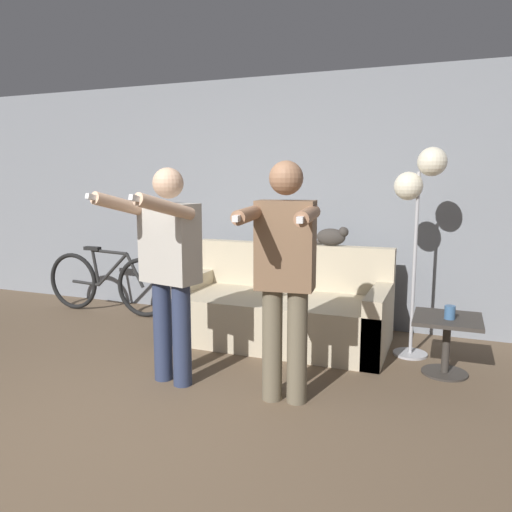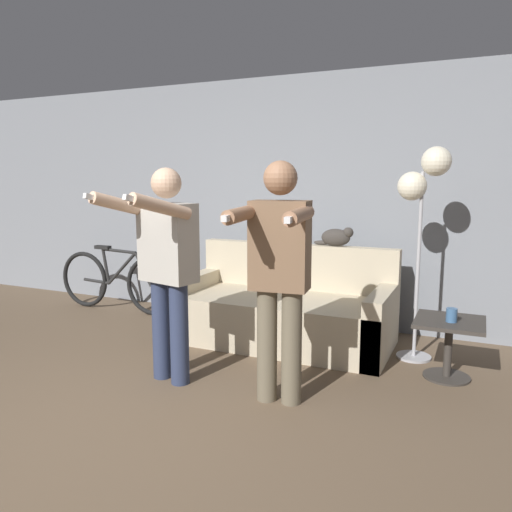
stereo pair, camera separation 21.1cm
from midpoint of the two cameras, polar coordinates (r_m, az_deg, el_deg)
The scene contains 10 objects.
ground_plane at distance 3.16m, azimuth -23.09°, elevation -21.03°, with size 16.00×16.00×0.00m, color brown.
wall_back at distance 5.46m, azimuth -0.06°, elevation 6.33°, with size 10.00×0.05×2.60m.
couch at distance 4.78m, azimuth 1.51°, elevation -6.40°, with size 2.02×0.95×0.89m.
person_left at distance 3.73m, azimuth -11.61°, elevation -0.52°, with size 0.60×0.74×1.62m.
person_right at distance 3.33m, azimuth 1.49°, elevation -1.29°, with size 0.52×0.71×1.65m.
cat at distance 4.87m, azimuth 7.46°, elevation 2.22°, with size 0.40×0.13×0.19m.
floor_lamp at distance 4.39m, azimuth 16.85°, elevation 7.34°, with size 0.42×0.30×1.80m.
side_table at distance 4.20m, azimuth 19.63°, elevation -8.27°, with size 0.51×0.51×0.46m.
cup at distance 4.11m, azimuth 19.91°, elevation -6.09°, with size 0.08×0.08×0.11m.
bicycle at distance 6.03m, azimuth -17.63°, elevation -2.94°, with size 1.65×0.07×0.76m.
Camera 1 is at (1.89, -1.96, 1.53)m, focal length 35.00 mm.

